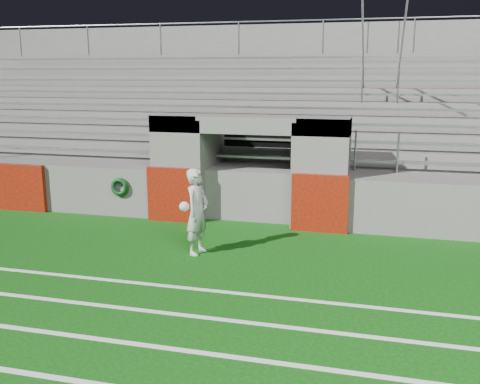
# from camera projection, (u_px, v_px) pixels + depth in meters

# --- Properties ---
(ground) EXTENTS (90.00, 90.00, 0.00)m
(ground) POSITION_uv_depth(u_px,v_px,m) (206.00, 268.00, 10.08)
(ground) COLOR #0C430B
(ground) RESTS_ON ground
(stadium_structure) EXTENTS (26.00, 8.48, 5.42)m
(stadium_structure) POSITION_uv_depth(u_px,v_px,m) (281.00, 140.00, 17.29)
(stadium_structure) COLOR #5D5A58
(stadium_structure) RESTS_ON ground
(goalkeeper_with_ball) EXTENTS (0.61, 0.71, 1.75)m
(goalkeeper_with_ball) POSITION_uv_depth(u_px,v_px,m) (197.00, 211.00, 10.75)
(goalkeeper_with_ball) COLOR silver
(goalkeeper_with_ball) RESTS_ON ground
(hose_coil) EXTENTS (0.49, 0.14, 0.49)m
(hose_coil) POSITION_uv_depth(u_px,v_px,m) (120.00, 187.00, 13.46)
(hose_coil) COLOR #0C3C0C
(hose_coil) RESTS_ON ground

